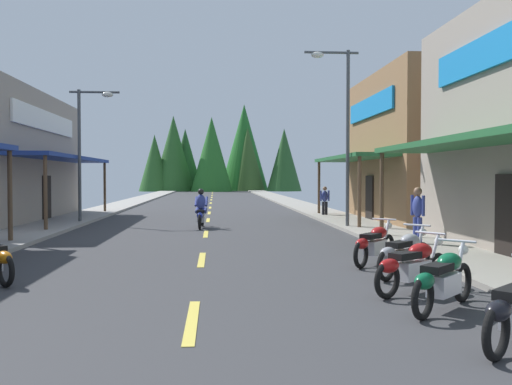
# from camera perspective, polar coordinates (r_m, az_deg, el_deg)

# --- Properties ---
(ground) EXTENTS (10.21, 96.82, 0.10)m
(ground) POSITION_cam_1_polar(r_m,az_deg,el_deg) (33.49, -4.80, -1.97)
(ground) COLOR #38383A
(sidewalk_left) EXTENTS (2.32, 96.82, 0.12)m
(sidewalk_left) POSITION_cam_1_polar(r_m,az_deg,el_deg) (34.12, -15.39, -1.77)
(sidewalk_left) COLOR #9E9991
(sidewalk_left) RESTS_ON ground
(sidewalk_right) EXTENTS (2.32, 96.82, 0.12)m
(sidewalk_right) POSITION_cam_1_polar(r_m,az_deg,el_deg) (34.00, 5.82, -1.74)
(sidewalk_right) COLOR gray
(sidewalk_right) RESTS_ON ground
(centerline_dashes) EXTENTS (0.16, 74.90, 0.01)m
(centerline_dashes) POSITION_cam_1_polar(r_m,az_deg,el_deg) (37.63, -4.74, -1.50)
(centerline_dashes) COLOR #E0C64C
(centerline_dashes) RESTS_ON ground
(storefront_right_far) EXTENTS (7.98, 9.58, 6.68)m
(storefront_right_far) POSITION_cam_1_polar(r_m,az_deg,el_deg) (26.87, 18.01, 4.31)
(storefront_right_far) COLOR olive
(storefront_right_far) RESTS_ON ground
(streetlamp_left) EXTENTS (2.12, 0.30, 5.79)m
(streetlamp_left) POSITION_cam_1_polar(r_m,az_deg,el_deg) (25.06, -16.98, 5.61)
(streetlamp_left) COLOR #474C51
(streetlamp_left) RESTS_ON ground
(streetlamp_right) EXTENTS (2.12, 0.30, 6.96)m
(streetlamp_right) POSITION_cam_1_polar(r_m,az_deg,el_deg) (22.01, 8.68, 7.93)
(streetlamp_right) COLOR #474C51
(streetlamp_right) RESTS_ON ground
(motorcycle_parked_right_1) EXTENTS (1.59, 1.58, 1.04)m
(motorcycle_parked_right_1) POSITION_cam_1_polar(r_m,az_deg,el_deg) (8.90, 18.72, -8.42)
(motorcycle_parked_right_1) COLOR black
(motorcycle_parked_right_1) RESTS_ON ground
(motorcycle_parked_right_2) EXTENTS (1.80, 1.33, 1.04)m
(motorcycle_parked_right_2) POSITION_cam_1_polar(r_m,az_deg,el_deg) (10.08, 15.83, -7.23)
(motorcycle_parked_right_2) COLOR black
(motorcycle_parked_right_2) RESTS_ON ground
(motorcycle_parked_right_3) EXTENTS (1.64, 1.53, 1.04)m
(motorcycle_parked_right_3) POSITION_cam_1_polar(r_m,az_deg,el_deg) (11.68, 15.03, -6.01)
(motorcycle_parked_right_3) COLOR black
(motorcycle_parked_right_3) RESTS_ON ground
(motorcycle_parked_right_4) EXTENTS (1.47, 1.69, 1.04)m
(motorcycle_parked_right_4) POSITION_cam_1_polar(r_m,az_deg,el_deg) (13.14, 12.12, -5.16)
(motorcycle_parked_right_4) COLOR black
(motorcycle_parked_right_4) RESTS_ON ground
(rider_cruising_lead) EXTENTS (0.60, 2.14, 1.57)m
(rider_cruising_lead) POSITION_cam_1_polar(r_m,az_deg,el_deg) (22.10, -5.68, -1.97)
(rider_cruising_lead) COLOR black
(rider_cruising_lead) RESTS_ON ground
(pedestrian_by_shop) EXTENTS (0.53, 0.38, 1.56)m
(pedestrian_by_shop) POSITION_cam_1_polar(r_m,az_deg,el_deg) (28.31, 7.09, -0.72)
(pedestrian_by_shop) COLOR black
(pedestrian_by_shop) RESTS_ON ground
(pedestrian_browsing) EXTENTS (0.37, 0.54, 1.74)m
(pedestrian_browsing) POSITION_cam_1_polar(r_m,az_deg,el_deg) (16.58, 16.31, -1.98)
(pedestrian_browsing) COLOR #333F8C
(pedestrian_browsing) RESTS_ON ground
(treeline_backdrop) EXTENTS (23.62, 11.33, 13.10)m
(treeline_backdrop) POSITION_cam_1_polar(r_m,az_deg,el_deg) (82.21, -3.81, 3.94)
(treeline_backdrop) COLOR #315323
(treeline_backdrop) RESTS_ON ground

